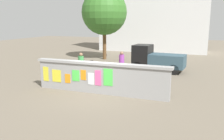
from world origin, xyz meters
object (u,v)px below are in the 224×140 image
object	(u,v)px
motorcycle	(98,67)
tree_roadside	(104,12)
person_bystander	(81,63)
bicycle_near	(130,75)
auto_rickshaw_truck	(156,59)
person_walking	(122,61)

from	to	relation	value
motorcycle	tree_roadside	size ratio (longest dim) A/B	0.30
person_bystander	tree_roadside	distance (m)	8.48
bicycle_near	person_bystander	bearing A→B (deg)	-171.56
auto_rickshaw_truck	person_walking	world-z (taller)	auto_rickshaw_truck
person_walking	tree_roadside	distance (m)	7.90
bicycle_near	person_bystander	size ratio (longest dim) A/B	1.05
bicycle_near	tree_roadside	distance (m)	9.42
person_bystander	tree_roadside	world-z (taller)	tree_roadside
motorcycle	auto_rickshaw_truck	bearing A→B (deg)	33.32
person_walking	person_bystander	size ratio (longest dim) A/B	1.00
person_bystander	tree_roadside	bearing A→B (deg)	101.98
bicycle_near	person_bystander	distance (m)	3.12
bicycle_near	tree_roadside	bearing A→B (deg)	122.84
auto_rickshaw_truck	bicycle_near	xyz separation A→B (m)	(-0.88, -3.42, -0.54)
motorcycle	person_bystander	bearing A→B (deg)	-105.56
auto_rickshaw_truck	person_walking	distance (m)	2.94
bicycle_near	person_walking	distance (m)	1.53
person_bystander	motorcycle	bearing A→B (deg)	74.44
motorcycle	person_walking	xyz separation A→B (m)	(1.69, -0.07, 0.52)
bicycle_near	person_walking	bearing A→B (deg)	129.63
person_walking	person_bystander	xyz separation A→B (m)	(-2.13, -1.53, 0.00)
auto_rickshaw_truck	tree_roadside	world-z (taller)	tree_roadside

